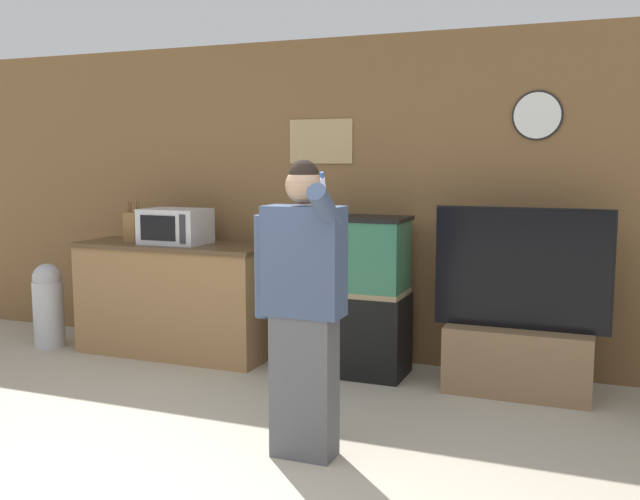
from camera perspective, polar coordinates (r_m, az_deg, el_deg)
name	(u,v)px	position (r m, az deg, el deg)	size (l,w,h in m)	color
wall_back_paneled	(367,201)	(5.78, 3.77, 3.97)	(10.00, 0.08, 2.60)	brown
counter_island	(176,299)	(6.12, -11.48, -3.83)	(1.68, 0.63, 0.94)	olive
microwave	(175,226)	(6.02, -11.50, 1.88)	(0.53, 0.39, 0.29)	silver
knife_block	(132,227)	(6.21, -14.80, 1.82)	(0.12, 0.10, 0.36)	brown
aquarium_on_stand	(353,295)	(5.44, 2.67, -3.66)	(0.83, 0.45, 1.21)	black
tv_on_stand	(518,340)	(5.18, 15.58, -6.95)	(1.20, 0.40, 1.31)	brown
person_standing	(302,305)	(3.86, -1.42, -4.42)	(0.51, 0.39, 1.63)	#515156
trash_bin	(48,304)	(6.69, -20.91, -4.03)	(0.26, 0.26, 0.73)	#B7B7BC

